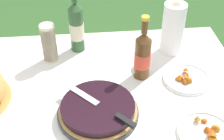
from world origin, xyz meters
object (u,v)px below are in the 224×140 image
object	(u,v)px
berry_tart	(98,110)
cider_bottle_amber	(143,55)
cup_stack	(49,43)
serving_knife	(103,107)
snack_plate_near	(206,133)
paper_towel_roll	(173,29)
snack_plate_left	(186,79)
cider_bottle_green	(76,27)

from	to	relation	value
berry_tart	cider_bottle_amber	bearing A→B (deg)	46.76
cup_stack	berry_tart	bearing A→B (deg)	-61.87
berry_tart	cider_bottle_amber	xyz separation A→B (m)	(0.22, 0.23, 0.09)
serving_knife	cup_stack	bearing A→B (deg)	-14.85
snack_plate_near	paper_towel_roll	xyz separation A→B (m)	(-0.00, 0.57, 0.12)
berry_tart	snack_plate_left	distance (m)	0.45
cider_bottle_green	snack_plate_near	size ratio (longest dim) A/B	1.56
snack_plate_near	paper_towel_roll	bearing A→B (deg)	90.38
snack_plate_near	snack_plate_left	xyz separation A→B (m)	(0.01, 0.32, 0.00)
paper_towel_roll	cup_stack	bearing A→B (deg)	-177.71
berry_tart	cider_bottle_green	size ratio (longest dim) A/B	0.95
snack_plate_near	snack_plate_left	size ratio (longest dim) A/B	1.01
serving_knife	cup_stack	size ratio (longest dim) A/B	1.42
serving_knife	paper_towel_roll	world-z (taller)	paper_towel_roll
paper_towel_roll	cider_bottle_amber	bearing A→B (deg)	-134.12
snack_plate_near	paper_towel_roll	distance (m)	0.58
cider_bottle_green	cider_bottle_amber	size ratio (longest dim) A/B	1.11
cup_stack	cider_bottle_green	distance (m)	0.16
snack_plate_near	snack_plate_left	world-z (taller)	snack_plate_near
serving_knife	snack_plate_left	xyz separation A→B (m)	(0.40, 0.20, -0.05)
berry_tart	snack_plate_near	size ratio (longest dim) A/B	1.48
cup_stack	cider_bottle_green	xyz separation A→B (m)	(0.14, 0.08, 0.04)
berry_tart	cider_bottle_green	distance (m)	0.50
snack_plate_near	snack_plate_left	distance (m)	0.32
serving_knife	cup_stack	distance (m)	0.48
cider_bottle_amber	paper_towel_roll	xyz separation A→B (m)	(0.18, 0.19, 0.01)
berry_tart	snack_plate_near	xyz separation A→B (m)	(0.40, -0.15, -0.02)
serving_knife	snack_plate_left	size ratio (longest dim) A/B	1.30
berry_tart	serving_knife	xyz separation A→B (m)	(0.02, -0.02, 0.04)
snack_plate_left	cider_bottle_amber	bearing A→B (deg)	165.00
berry_tart	snack_plate_near	world-z (taller)	same
cider_bottle_amber	paper_towel_roll	size ratio (longest dim) A/B	1.18
cider_bottle_green	snack_plate_left	xyz separation A→B (m)	(0.49, -0.30, -0.12)
serving_knife	paper_towel_roll	size ratio (longest dim) A/B	1.07
cider_bottle_amber	snack_plate_near	world-z (taller)	cider_bottle_amber
cup_stack	snack_plate_near	size ratio (longest dim) A/B	0.90
cider_bottle_green	paper_towel_roll	xyz separation A→B (m)	(0.48, -0.06, -0.00)
serving_knife	snack_plate_near	distance (m)	0.41
cider_bottle_green	snack_plate_near	world-z (taller)	cider_bottle_green
cup_stack	paper_towel_roll	world-z (taller)	paper_towel_roll
cider_bottle_amber	snack_plate_left	distance (m)	0.23
cup_stack	snack_plate_left	bearing A→B (deg)	-19.20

